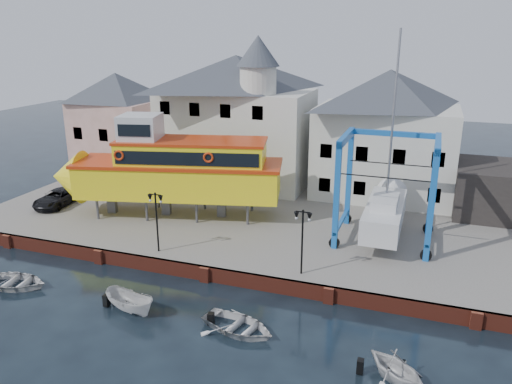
% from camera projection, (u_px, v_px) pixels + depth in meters
% --- Properties ---
extents(ground, '(140.00, 140.00, 0.00)m').
position_uv_depth(ground, '(205.00, 281.00, 31.96)').
color(ground, black).
rests_on(ground, ground).
extents(hardstanding, '(44.00, 22.00, 1.00)m').
position_uv_depth(hardstanding, '(261.00, 217.00, 41.69)').
color(hardstanding, '#625E59').
rests_on(hardstanding, ground).
extents(quay_wall, '(44.00, 0.47, 1.00)m').
position_uv_depth(quay_wall, '(206.00, 274.00, 31.90)').
color(quay_wall, maroon).
rests_on(quay_wall, ground).
extents(building_pink, '(8.00, 7.00, 10.30)m').
position_uv_depth(building_pink, '(119.00, 123.00, 51.91)').
color(building_pink, tan).
rests_on(building_pink, hardstanding).
extents(building_white_main, '(14.00, 8.30, 14.00)m').
position_uv_depth(building_white_main, '(238.00, 118.00, 47.77)').
color(building_white_main, beige).
rests_on(building_white_main, hardstanding).
extents(building_white_right, '(12.00, 8.00, 11.20)m').
position_uv_depth(building_white_right, '(386.00, 134.00, 44.17)').
color(building_white_right, beige).
rests_on(building_white_right, hardstanding).
extents(shed_dark, '(8.00, 7.00, 4.00)m').
position_uv_depth(shed_dark, '(507.00, 191.00, 40.33)').
color(shed_dark, black).
rests_on(shed_dark, hardstanding).
extents(lamp_post_left, '(1.12, 0.32, 4.20)m').
position_uv_depth(lamp_post_left, '(156.00, 207.00, 33.02)').
color(lamp_post_left, black).
rests_on(lamp_post_left, hardstanding).
extents(lamp_post_right, '(1.12, 0.32, 4.20)m').
position_uv_depth(lamp_post_right, '(303.00, 226.00, 29.87)').
color(lamp_post_right, black).
rests_on(lamp_post_right, hardstanding).
extents(tour_boat, '(19.21, 8.70, 8.14)m').
position_uv_depth(tour_boat, '(165.00, 169.00, 39.67)').
color(tour_boat, '#59595E').
rests_on(tour_boat, hardstanding).
extents(travel_lift, '(6.80, 9.61, 14.50)m').
position_uv_depth(travel_lift, '(386.00, 205.00, 35.81)').
color(travel_lift, '#1161AA').
rests_on(travel_lift, hardstanding).
extents(van, '(2.64, 5.01, 1.34)m').
position_uv_depth(van, '(57.00, 198.00, 42.76)').
color(van, black).
rests_on(van, hardstanding).
extents(motorboat_a, '(3.77, 2.21, 1.37)m').
position_uv_depth(motorboat_a, '(131.00, 311.00, 28.54)').
color(motorboat_a, silver).
rests_on(motorboat_a, ground).
extents(motorboat_b, '(4.76, 3.88, 0.87)m').
position_uv_depth(motorboat_b, '(238.00, 331.00, 26.66)').
color(motorboat_b, silver).
rests_on(motorboat_b, ground).
extents(motorboat_c, '(4.15, 4.06, 1.66)m').
position_uv_depth(motorboat_c, '(395.00, 381.00, 22.84)').
color(motorboat_c, silver).
rests_on(motorboat_c, ground).
extents(motorboat_d, '(4.69, 3.62, 0.90)m').
position_uv_depth(motorboat_d, '(14.00, 286.00, 31.31)').
color(motorboat_d, silver).
rests_on(motorboat_d, ground).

